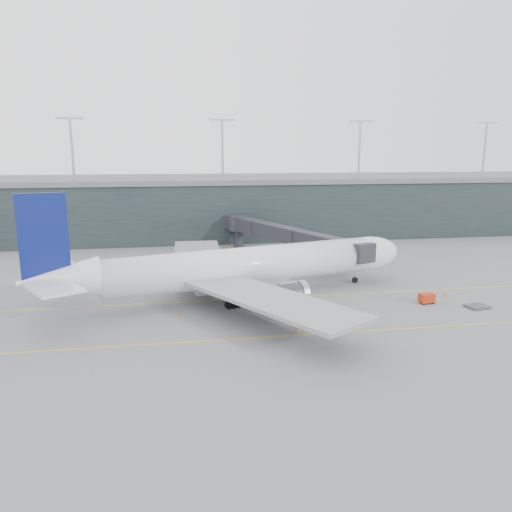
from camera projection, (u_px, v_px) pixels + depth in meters
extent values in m
plane|color=slate|center=(223.00, 293.00, 78.70)|extent=(320.00, 320.00, 0.00)
cube|color=gold|center=(226.00, 300.00, 74.84)|extent=(160.00, 0.25, 0.02)
cube|color=gold|center=(241.00, 339.00, 59.40)|extent=(160.00, 0.25, 0.02)
cube|color=gold|center=(238.00, 264.00, 98.80)|extent=(0.25, 60.00, 0.02)
cube|color=black|center=(201.00, 208.00, 133.20)|extent=(240.00, 35.00, 14.00)
cube|color=#595C5F|center=(200.00, 179.00, 131.62)|extent=(240.00, 36.00, 1.20)
cylinder|color=#9E9EA3|center=(72.00, 150.00, 115.57)|extent=(0.60, 0.60, 14.00)
cylinder|color=#9E9EA3|center=(222.00, 150.00, 121.25)|extent=(0.60, 0.60, 14.00)
cylinder|color=#9E9EA3|center=(359.00, 150.00, 126.92)|extent=(0.60, 0.60, 14.00)
cylinder|color=#9E9EA3|center=(484.00, 150.00, 132.60)|extent=(0.60, 0.60, 14.00)
cylinder|color=silver|center=(245.00, 266.00, 75.35)|extent=(42.42, 16.43, 5.71)
ellipsoid|color=silver|center=(367.00, 253.00, 84.49)|extent=(13.06, 8.61, 5.71)
cone|color=silver|center=(59.00, 280.00, 64.58)|extent=(11.20, 7.91, 5.48)
cube|color=gray|center=(239.00, 281.00, 75.44)|extent=(15.43, 8.25, 1.84)
cube|color=black|center=(384.00, 247.00, 85.72)|extent=(2.67, 3.19, 0.74)
cube|color=gray|center=(270.00, 299.00, 61.71)|extent=(20.84, 27.18, 0.51)
cylinder|color=#36353A|center=(282.00, 295.00, 68.82)|extent=(7.06, 4.78, 3.22)
cube|color=gray|center=(198.00, 256.00, 87.14)|extent=(8.80, 26.87, 0.51)
cylinder|color=#36353A|center=(235.00, 269.00, 84.41)|extent=(7.06, 4.78, 3.22)
cube|color=#0A1558|center=(43.00, 237.00, 62.82)|extent=(5.91, 1.99, 11.06)
cube|color=silver|center=(53.00, 287.00, 59.60)|extent=(8.53, 9.71, 0.32)
cube|color=silver|center=(49.00, 269.00, 68.63)|extent=(5.08, 8.30, 0.32)
cylinder|color=black|center=(355.00, 280.00, 84.47)|extent=(1.07, 0.62, 1.01)
cylinder|color=#9E9EA3|center=(355.00, 276.00, 84.33)|extent=(0.28, 0.28, 2.40)
cylinder|color=black|center=(234.00, 304.00, 70.81)|extent=(1.28, 0.75, 1.20)
cylinder|color=black|center=(213.00, 289.00, 78.69)|extent=(1.28, 0.75, 1.20)
cube|color=#27262B|center=(359.00, 252.00, 82.31)|extent=(4.88, 5.12, 3.14)
cube|color=#27262B|center=(323.00, 243.00, 89.99)|extent=(8.28, 14.52, 2.81)
cube|color=#27262B|center=(277.00, 232.00, 102.02)|extent=(8.54, 14.63, 2.92)
cube|color=#27262B|center=(240.00, 224.00, 114.05)|extent=(8.80, 14.74, 3.03)
cylinder|color=#9E9EA3|center=(320.00, 261.00, 91.36)|extent=(0.56, 0.56, 4.26)
cube|color=#36353A|center=(319.00, 270.00, 91.72)|extent=(2.72, 2.43, 0.79)
cylinder|color=#27262B|center=(300.00, 220.00, 120.29)|extent=(4.49, 4.49, 3.37)
cylinder|color=#27262B|center=(299.00, 234.00, 121.04)|extent=(2.02, 2.02, 4.04)
cube|color=#B2280C|center=(427.00, 298.00, 73.02)|extent=(2.32, 1.66, 1.27)
cylinder|color=black|center=(424.00, 304.00, 72.47)|extent=(0.41, 0.20, 0.39)
cylinder|color=black|center=(433.00, 303.00, 72.93)|extent=(0.41, 0.20, 0.39)
cylinder|color=black|center=(420.00, 302.00, 73.38)|extent=(0.41, 0.20, 0.39)
cylinder|color=black|center=(429.00, 301.00, 73.84)|extent=(0.41, 0.20, 0.39)
cube|color=#3B3B41|center=(477.00, 306.00, 71.14)|extent=(3.37, 2.90, 0.30)
cube|color=#36353A|center=(198.00, 278.00, 87.26)|extent=(2.02, 1.76, 0.17)
cube|color=silver|center=(198.00, 274.00, 87.10)|extent=(1.66, 1.59, 1.31)
cube|color=navy|center=(197.00, 270.00, 86.96)|extent=(1.71, 1.64, 0.07)
cube|color=#36353A|center=(197.00, 276.00, 88.47)|extent=(2.69, 2.43, 0.22)
cube|color=silver|center=(197.00, 271.00, 88.26)|extent=(2.24, 2.17, 1.66)
cube|color=navy|center=(197.00, 266.00, 88.08)|extent=(2.31, 2.25, 0.09)
cube|color=#36353A|center=(222.00, 276.00, 88.36)|extent=(2.54, 2.22, 0.22)
cube|color=silver|center=(222.00, 271.00, 88.16)|extent=(2.09, 2.01, 1.64)
cube|color=navy|center=(222.00, 266.00, 87.98)|extent=(2.15, 2.07, 0.09)
cone|color=#D3570B|center=(446.00, 294.00, 76.66)|extent=(0.43, 0.43, 0.69)
cone|color=orange|center=(298.00, 326.00, 62.44)|extent=(0.49, 0.49, 0.79)
cone|color=#D1600B|center=(276.00, 272.00, 90.49)|extent=(0.41, 0.41, 0.65)
cone|color=#E7590C|center=(179.00, 314.00, 67.46)|extent=(0.40, 0.40, 0.63)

